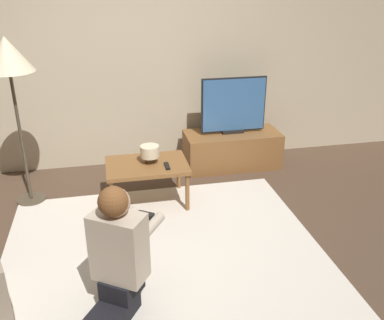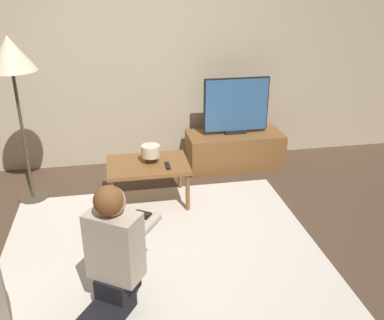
# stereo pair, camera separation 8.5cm
# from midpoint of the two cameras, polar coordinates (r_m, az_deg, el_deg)

# --- Properties ---
(ground_plane) EXTENTS (10.00, 10.00, 0.00)m
(ground_plane) POSITION_cam_midpoint_polar(r_m,az_deg,el_deg) (3.56, -3.28, -12.31)
(ground_plane) COLOR brown
(wall_back) EXTENTS (10.00, 0.06, 2.60)m
(wall_back) POSITION_cam_midpoint_polar(r_m,az_deg,el_deg) (4.87, -6.69, 14.19)
(wall_back) COLOR beige
(wall_back) RESTS_ON ground_plane
(rug) EXTENTS (2.56, 2.22, 0.02)m
(rug) POSITION_cam_midpoint_polar(r_m,az_deg,el_deg) (3.56, -3.28, -12.21)
(rug) COLOR silver
(rug) RESTS_ON ground_plane
(tv_stand) EXTENTS (1.09, 0.48, 0.41)m
(tv_stand) POSITION_cam_midpoint_polar(r_m,az_deg,el_deg) (5.00, 6.16, 1.36)
(tv_stand) COLOR brown
(tv_stand) RESTS_ON ground_plane
(tv) EXTENTS (0.74, 0.08, 0.64)m
(tv) POSITION_cam_midpoint_polar(r_m,az_deg,el_deg) (4.82, 6.42, 7.19)
(tv) COLOR black
(tv) RESTS_ON tv_stand
(coffee_table) EXTENTS (0.77, 0.55, 0.43)m
(coffee_table) POSITION_cam_midpoint_polar(r_m,az_deg,el_deg) (4.11, -5.33, -1.05)
(coffee_table) COLOR brown
(coffee_table) RESTS_ON ground_plane
(floor_lamp) EXTENTS (0.45, 0.45, 1.60)m
(floor_lamp) POSITION_cam_midpoint_polar(r_m,az_deg,el_deg) (4.15, -22.48, 12.11)
(floor_lamp) COLOR #4C4233
(floor_lamp) RESTS_ON ground_plane
(person_kneeling) EXTENTS (0.64, 0.79, 0.91)m
(person_kneeling) POSITION_cam_midpoint_polar(r_m,az_deg,el_deg) (2.82, -9.55, -11.97)
(person_kneeling) COLOR black
(person_kneeling) RESTS_ON rug
(table_lamp) EXTENTS (0.18, 0.18, 0.17)m
(table_lamp) POSITION_cam_midpoint_polar(r_m,az_deg,el_deg) (4.07, -4.94, 1.05)
(table_lamp) COLOR #4C3823
(table_lamp) RESTS_ON coffee_table
(remote) EXTENTS (0.04, 0.15, 0.02)m
(remote) POSITION_cam_midpoint_polar(r_m,az_deg,el_deg) (4.00, -2.67, -0.76)
(remote) COLOR black
(remote) RESTS_ON coffee_table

